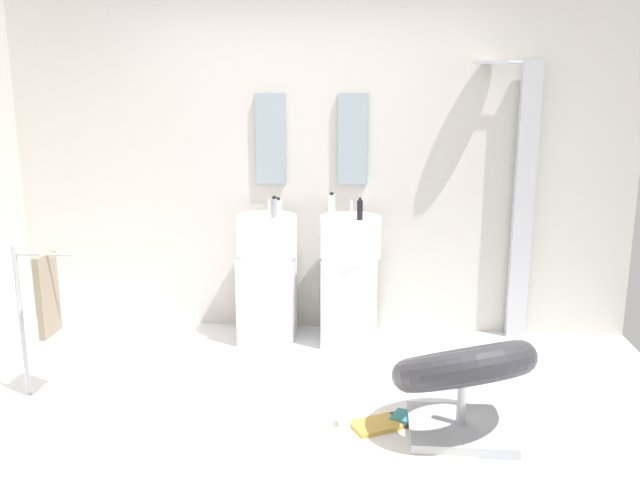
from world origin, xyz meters
TOP-DOWN VIEW (x-y plane):
  - ground_plane at (0.00, 0.00)m, footprint 4.80×3.60m
  - rear_partition at (0.00, 1.65)m, footprint 4.80×0.10m
  - pedestal_sink_left at (-0.31, 1.32)m, footprint 0.44×0.44m
  - pedestal_sink_right at (0.31, 1.32)m, footprint 0.44×0.44m
  - vanity_mirror_left at (-0.31, 1.58)m, footprint 0.22×0.03m
  - vanity_mirror_right at (0.31, 1.58)m, footprint 0.22×0.03m
  - shower_column at (1.56, 1.53)m, footprint 0.49×0.24m
  - lounge_chair at (0.97, -0.02)m, footprint 1.06×1.06m
  - towel_rack at (-1.49, 0.25)m, footprint 0.37×0.22m
  - area_rug at (0.49, -0.02)m, footprint 1.08×0.61m
  - magazine_teal at (0.75, 0.06)m, footprint 0.33×0.25m
  - magazine_ochre at (0.51, -0.00)m, footprint 0.31×0.27m
  - magazine_charcoal at (0.75, 0.11)m, footprint 0.32×0.25m
  - coffee_mug at (0.34, 0.00)m, footprint 0.08×0.08m
  - soap_bottle_grey at (-0.23, 1.24)m, footprint 0.05×0.05m
  - soap_bottle_black at (0.38, 1.21)m, footprint 0.04×0.04m
  - soap_bottle_clear at (-0.21, 1.24)m, footprint 0.04×0.04m
  - soap_bottle_white at (0.17, 1.26)m, footprint 0.05×0.05m

SIDE VIEW (x-z plane):
  - ground_plane at x=0.00m, z-range -0.04..0.00m
  - area_rug at x=0.49m, z-range 0.00..0.01m
  - magazine_charcoal at x=0.75m, z-range 0.01..0.03m
  - magazine_ochre at x=0.51m, z-range 0.01..0.04m
  - magazine_teal at x=0.75m, z-range 0.01..0.04m
  - coffee_mug at x=0.34m, z-range 0.01..0.11m
  - lounge_chair at x=0.97m, z-range 0.03..0.67m
  - pedestal_sink_left at x=-0.31m, z-range -0.03..1.02m
  - pedestal_sink_right at x=0.31m, z-range -0.03..1.02m
  - towel_rack at x=-1.49m, z-range 0.15..1.10m
  - soap_bottle_clear at x=-0.21m, z-range 0.94..1.09m
  - soap_bottle_grey at x=-0.23m, z-range 0.94..1.10m
  - soap_bottle_black at x=0.38m, z-range 0.94..1.10m
  - soap_bottle_white at x=0.17m, z-range 0.94..1.13m
  - shower_column at x=1.56m, z-range 0.05..2.10m
  - rear_partition at x=0.00m, z-range 0.00..2.60m
  - vanity_mirror_left at x=-0.31m, z-range 1.15..1.82m
  - vanity_mirror_right at x=0.31m, z-range 1.15..1.82m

